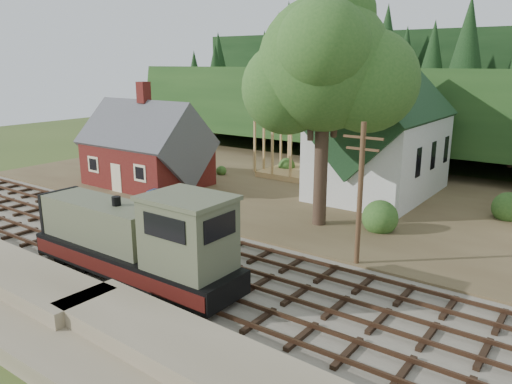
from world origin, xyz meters
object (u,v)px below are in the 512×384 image
Objects in this scene: locomotive at (139,242)px; car_blue at (153,196)px; car_green at (133,178)px; patio_set at (168,170)px.

locomotive reaches higher than car_blue.
locomotive is 14.00m from car_blue.
car_green is at bearing 141.15° from car_blue.
patio_set is at bearing 130.71° from locomotive.
locomotive is at bearing -49.29° from patio_set.
locomotive is 16.69m from patio_set.
car_blue is 0.81× the size of car_green.
car_blue is 3.29m from patio_set.
car_green is at bearing 140.51° from locomotive.
car_green reaches higher than car_blue.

